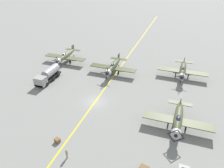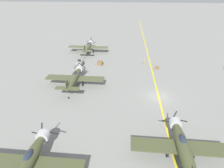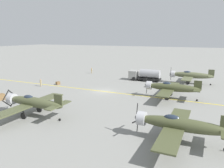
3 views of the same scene
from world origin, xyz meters
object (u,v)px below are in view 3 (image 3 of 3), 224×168
Objects in this scene: airplane_near_right at (190,75)px; ground_crew_inspecting at (92,70)px; airplane_near_center at (171,88)px; ground_crew_walking at (41,82)px; airplane_near_left at (178,125)px; fuel_tanker at (145,75)px; supply_crate_mid_lane at (58,83)px; airplane_mid_left at (33,102)px; supply_crate_by_tanker at (0,97)px.

airplane_near_right is 28.78m from ground_crew_inspecting.
airplane_near_center is 6.86× the size of ground_crew_inspecting.
ground_crew_walking is (-17.32, 30.27, -1.10)m from airplane_near_right.
fuel_tanker is at bearing 17.68° from airplane_near_left.
airplane_near_center is 26.10m from supply_crate_mid_lane.
airplane_mid_left is at bearing 158.19° from airplane_near_right.
airplane_mid_left is 1.00× the size of airplane_near_center.
supply_crate_by_tanker is (-27.43, 18.28, -0.97)m from fuel_tanker.
ground_crew_walking is 3.91m from supply_crate_mid_lane.
ground_crew_walking is 1.99× the size of supply_crate_mid_lane.
supply_crate_mid_lane is at bearing 16.65° from airplane_mid_left.
airplane_near_right is at bearing -41.49° from airplane_mid_left.
ground_crew_walking is at bearing 60.82° from airplane_near_left.
airplane_near_right is at bearing -60.22° from ground_crew_walking.
ground_crew_walking reaches higher than supply_crate_by_tanker.
supply_crate_by_tanker is at bearing 179.11° from ground_crew_inspecting.
airplane_near_left reaches higher than airplane_mid_left.
ground_crew_inspecting is (2.72, 28.63, -1.06)m from airplane_near_right.
airplane_mid_left is at bearing -140.37° from ground_crew_walking.
supply_crate_by_tanker is at bearing 141.83° from airplane_near_right.
airplane_near_right is at bearing -83.17° from fuel_tanker.
supply_crate_mid_lane is (0.65, 26.04, -1.66)m from airplane_near_center.
airplane_near_center is at bearing -146.69° from fuel_tanker.
airplane_near_left is (-31.80, -1.88, 0.00)m from airplane_near_right.
airplane_near_center is (-14.88, 1.91, -0.00)m from airplane_near_right.
ground_crew_inspecting is at bearing 36.52° from airplane_near_left.
supply_crate_by_tanker is at bearing -174.20° from ground_crew_walking.
ground_crew_walking is 1.30× the size of supply_crate_by_tanker.
airplane_near_right is 10.92m from fuel_tanker.
airplane_near_center is at bearing -91.43° from supply_crate_mid_lane.
airplane_near_center reaches higher than supply_crate_mid_lane.
ground_crew_walking is at bearing 175.31° from ground_crew_inspecting.
airplane_near_left reaches higher than fuel_tanker.
fuel_tanker is 6.21× the size of supply_crate_by_tanker.
airplane_near_left reaches higher than supply_crate_by_tanker.
airplane_near_left reaches higher than airplane_near_center.
airplane_mid_left is at bearing -162.96° from ground_crew_inspecting.
airplane_near_right reaches higher than airplane_mid_left.
ground_crew_inspecting is 2.07× the size of supply_crate_mid_lane.
airplane_near_right is 6.86× the size of ground_crew_inspecting.
airplane_mid_left is at bearing -107.50° from supply_crate_by_tanker.
fuel_tanker is 25.20m from ground_crew_walking.
ground_crew_inspecting is (17.61, 26.72, -1.06)m from airplane_near_center.
ground_crew_inspecting is (34.98, 10.72, -1.06)m from airplane_mid_left.
supply_crate_by_tanker is at bearing 79.39° from airplane_near_left.
airplane_mid_left is 31.76m from fuel_tanker.
airplane_near_right is 34.90m from ground_crew_walking.
ground_crew_inspecting is at bearing 4.59° from airplane_mid_left.
supply_crate_mid_lane is (17.57, 29.82, -1.66)m from airplane_near_left.
ground_crew_inspecting reaches higher than supply_crate_mid_lane.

